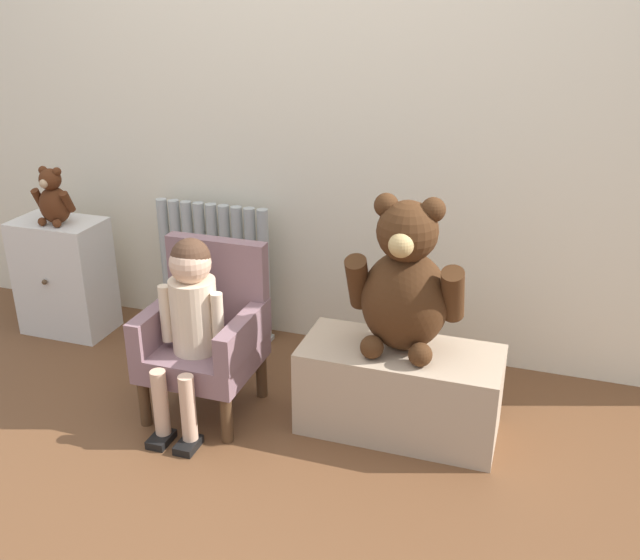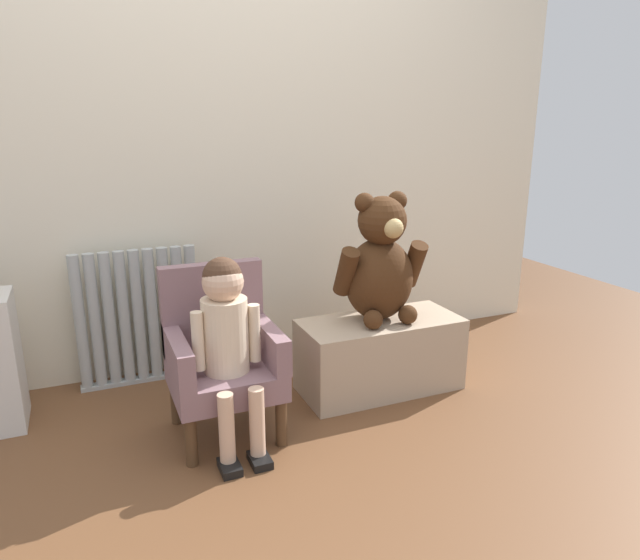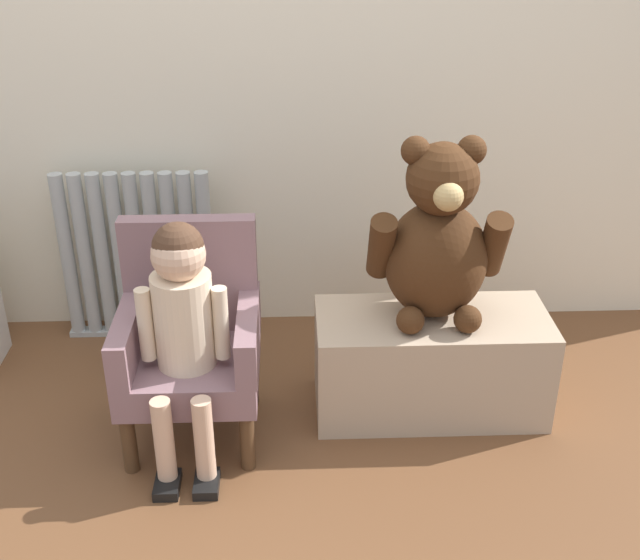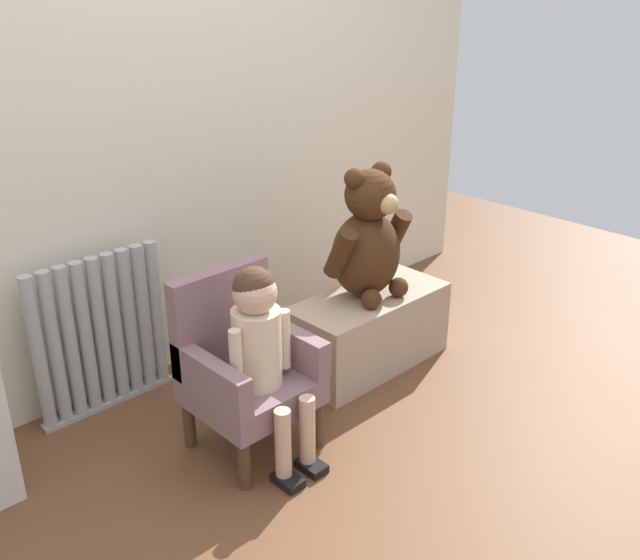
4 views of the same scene
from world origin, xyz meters
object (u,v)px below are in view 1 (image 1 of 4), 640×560
radiator (215,271)px  child_armchair (207,332)px  child_figure (190,308)px  small_teddy_bear (53,199)px  small_dresser (65,276)px  large_teddy_bear (405,284)px  low_bench (399,390)px

radiator → child_armchair: child_armchair is taller
child_armchair → child_figure: child_figure is taller
child_armchair → child_figure: size_ratio=0.91×
child_figure → small_teddy_bear: 1.03m
small_dresser → large_teddy_bear: large_teddy_bear is taller
low_bench → small_teddy_bear: bearing=170.4°
child_armchair → small_teddy_bear: (-0.90, 0.35, 0.34)m
child_armchair → large_teddy_bear: large_teddy_bear is taller
small_dresser → low_bench: (1.67, -0.31, -0.11)m
radiator → small_dresser: radiator is taller
radiator → small_teddy_bear: bearing=-161.1°
radiator → low_bench: 1.12m
radiator → small_teddy_bear: size_ratio=2.46×
large_teddy_bear → small_teddy_bear: large_teddy_bear is taller
radiator → child_figure: bearing=-69.9°
small_dresser → low_bench: small_dresser is taller
child_figure → low_bench: (0.74, 0.18, -0.30)m
child_figure → low_bench: size_ratio=1.00×
radiator → child_armchair: (0.25, -0.57, 0.00)m
child_figure → large_teddy_bear: (0.74, 0.20, 0.11)m
small_dresser → child_armchair: (0.93, -0.38, 0.05)m
small_dresser → child_armchair: 1.00m
radiator → small_teddy_bear: (-0.65, -0.22, 0.34)m
small_dresser → child_figure: (0.93, -0.48, 0.19)m
radiator → low_bench: bearing=-26.9°
child_figure → small_teddy_bear: small_teddy_bear is taller
small_dresser → small_teddy_bear: (0.03, -0.03, 0.39)m
radiator → child_armchair: bearing=-66.5°
small_teddy_bear → child_armchair: bearing=-21.0°
low_bench → small_teddy_bear: small_teddy_bear is taller
small_teddy_bear → radiator: bearing=18.9°
small_dresser → low_bench: size_ratio=0.76×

